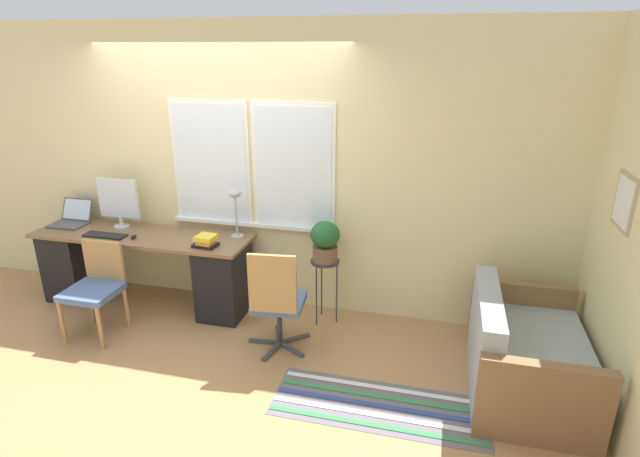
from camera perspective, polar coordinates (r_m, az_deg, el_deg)
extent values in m
plane|color=tan|center=(4.87, -13.14, -10.87)|extent=(14.00, 14.00, 0.00)
cube|color=beige|center=(4.93, -10.87, 6.69)|extent=(9.00, 0.06, 2.70)
cube|color=white|center=(4.93, -12.32, 7.31)|extent=(0.79, 0.02, 1.19)
cube|color=white|center=(4.92, -12.37, 7.28)|extent=(0.72, 0.01, 1.12)
cube|color=white|center=(4.63, -3.05, 6.92)|extent=(0.79, 0.02, 1.19)
cube|color=white|center=(4.62, -3.08, 6.90)|extent=(0.72, 0.01, 1.12)
cube|color=white|center=(4.92, -7.50, 0.57)|extent=(1.67, 0.11, 0.04)
cube|color=beige|center=(4.03, 31.37, 1.07)|extent=(0.06, 9.00, 2.70)
cube|color=tan|center=(3.91, 31.48, 2.60)|extent=(0.02, 0.36, 0.37)
cube|color=white|center=(3.91, 31.37, 2.62)|extent=(0.01, 0.31, 0.32)
cube|color=brown|center=(5.15, -19.72, -0.76)|extent=(2.16, 0.59, 0.03)
cube|color=black|center=(5.77, -26.29, -3.47)|extent=(0.40, 0.51, 0.72)
cube|color=black|center=(4.89, -10.90, -5.76)|extent=(0.40, 0.51, 0.72)
cube|color=#4C4C51|center=(5.67, -26.85, 0.36)|extent=(0.34, 0.23, 0.02)
cube|color=#4C4C51|center=(5.75, -26.00, 1.98)|extent=(0.34, 0.10, 0.22)
cube|color=silver|center=(5.75, -26.04, 1.99)|extent=(0.31, 0.09, 0.19)
cylinder|color=silver|center=(5.41, -21.70, 0.26)|extent=(0.15, 0.15, 0.02)
cylinder|color=silver|center=(5.40, -21.78, 0.81)|extent=(0.04, 0.04, 0.09)
cube|color=silver|center=(5.33, -22.07, 3.21)|extent=(0.44, 0.02, 0.40)
cube|color=silver|center=(5.32, -22.15, 3.17)|extent=(0.42, 0.01, 0.38)
cube|color=black|center=(5.21, -23.35, -0.73)|extent=(0.42, 0.13, 0.02)
ellipsoid|color=black|center=(5.04, -20.54, -0.89)|extent=(0.04, 0.07, 0.04)
cylinder|color=#ADADB2|center=(4.84, -9.42, -0.86)|extent=(0.12, 0.12, 0.01)
cylinder|color=#ADADB2|center=(4.77, -9.56, 1.43)|extent=(0.02, 0.02, 0.40)
ellipsoid|color=#ADADB2|center=(4.70, -9.71, 4.01)|extent=(0.13, 0.13, 0.08)
cube|color=black|center=(4.65, -12.96, -1.85)|extent=(0.22, 0.16, 0.03)
cube|color=orange|center=(4.62, -12.98, -1.53)|extent=(0.15, 0.13, 0.04)
cube|color=yellow|center=(4.62, -12.92, -1.00)|extent=(0.18, 0.18, 0.04)
cylinder|color=#B2844C|center=(4.95, -27.40, -9.43)|extent=(0.04, 0.04, 0.42)
cylinder|color=#B2844C|center=(4.72, -23.85, -10.27)|extent=(0.04, 0.04, 0.42)
cylinder|color=#B2844C|center=(5.19, -24.73, -7.56)|extent=(0.04, 0.04, 0.42)
cylinder|color=#B2844C|center=(4.98, -21.25, -8.26)|extent=(0.04, 0.04, 0.42)
cube|color=#4C6699|center=(4.86, -24.67, -6.63)|extent=(0.44, 0.42, 0.06)
cube|color=#B2844C|center=(4.93, -23.49, -3.33)|extent=(0.39, 0.03, 0.37)
cube|color=#47474C|center=(4.53, -6.36, -12.74)|extent=(0.29, 0.07, 0.03)
cube|color=#47474C|center=(4.40, -5.51, -13.80)|extent=(0.09, 0.29, 0.03)
cube|color=#47474C|center=(4.41, -3.29, -13.63)|extent=(0.26, 0.17, 0.03)
cube|color=#47474C|center=(4.55, -2.88, -12.48)|extent=(0.23, 0.22, 0.03)
cube|color=#47474C|center=(4.62, -4.74, -11.96)|extent=(0.15, 0.27, 0.03)
cylinder|color=#333338|center=(4.40, -4.62, -10.79)|extent=(0.04, 0.04, 0.36)
cube|color=#4C6699|center=(4.29, -4.70, -8.39)|extent=(0.46, 0.44, 0.06)
cube|color=#B2844C|center=(3.98, -5.48, -6.32)|extent=(0.39, 0.08, 0.50)
cube|color=#9EA8B2|center=(4.18, 22.65, -14.15)|extent=(0.81, 1.07, 0.43)
cube|color=#9EA8B2|center=(3.94, 18.64, -9.31)|extent=(0.16, 1.07, 0.33)
cube|color=olive|center=(3.66, 24.03, -17.97)|extent=(0.81, 0.09, 0.61)
cube|color=olive|center=(4.62, 21.89, -9.27)|extent=(0.81, 0.09, 0.61)
cylinder|color=#333338|center=(4.57, 0.58, -3.78)|extent=(0.27, 0.27, 0.02)
cylinder|color=#333338|center=(4.68, 1.92, -7.41)|extent=(0.01, 0.01, 0.60)
cylinder|color=#333338|center=(4.80, 0.18, -6.66)|extent=(0.01, 0.01, 0.60)
cylinder|color=#333338|center=(4.63, -0.41, -7.72)|extent=(0.01, 0.01, 0.60)
cylinder|color=brown|center=(4.54, 0.58, -2.86)|extent=(0.23, 0.23, 0.14)
ellipsoid|color=#235B2D|center=(4.47, 0.59, -0.69)|extent=(0.27, 0.27, 0.24)
cube|color=slate|center=(3.87, 6.79, -19.50)|extent=(1.56, 0.56, 0.01)
cube|color=#388E4C|center=(3.71, 6.33, -21.43)|extent=(1.53, 0.05, 0.00)
cube|color=white|center=(3.79, 6.57, -20.42)|extent=(1.53, 0.05, 0.00)
cube|color=#334C99|center=(3.87, 6.79, -19.45)|extent=(1.53, 0.05, 0.00)
cube|color=#388E4C|center=(3.95, 7.01, -18.52)|extent=(1.53, 0.05, 0.00)
cube|color=white|center=(4.03, 7.21, -17.63)|extent=(1.53, 0.05, 0.00)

